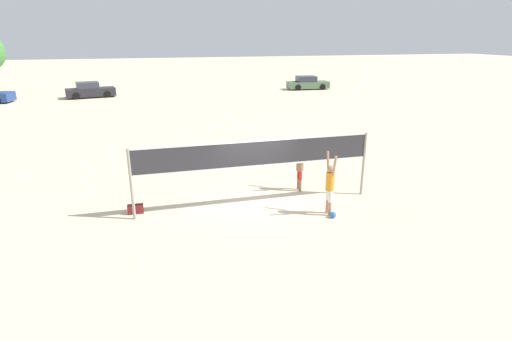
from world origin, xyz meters
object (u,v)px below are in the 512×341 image
Objects in this scene: player_spiker at (330,183)px; player_blocker at (300,165)px; volleyball at (333,215)px; parked_car_near at (308,83)px; volleyball_net at (256,157)px; parked_car_mid at (90,91)px; gear_bag at (136,209)px.

player_blocker is at bearing 3.69° from player_spiker.
volleyball is 0.05× the size of parked_car_near.
player_spiker reaches higher than player_blocker.
volleyball is 33.24m from parked_car_near.
volleyball_net is 39.62× the size of volleyball.
parked_car_near is at bearing 69.31° from volleyball.
parked_car_mid is (-10.71, 28.23, -0.38)m from player_blocker.
parked_car_mid is (-4.59, 28.76, 0.51)m from gear_bag.
volleyball_net is 1.80× the size of parked_car_near.
volleyball is at bearing -172.72° from player_spiker.
volleyball_net is 16.08× the size of gear_bag.
volleyball_net reaches higher than player_blocker.
player_blocker is (-0.15, 2.33, -0.09)m from player_spiker.
volleyball is (0.04, -0.29, -1.02)m from player_spiker.
player_blocker is 30.87m from parked_car_near.
player_spiker is at bearing -16.09° from gear_bag.
parked_car_near is at bearing 157.27° from player_blocker.
player_spiker is 1.08× the size of player_blocker.
volleyball_net is 30.53m from parked_car_mid.
parked_car_mid is (-8.69, 29.24, -1.13)m from volleyball_net.
parked_car_near reaches higher than gear_bag.
player_blocker is (2.01, 1.01, -0.75)m from volleyball_net.
gear_bag is at bearing -85.13° from player_blocker.
player_spiker is 10.14× the size of volleyball.
volleyball_net is 4.45m from gear_bag.
parked_car_mid reaches higher than parked_car_near.
parked_car_mid is at bearing 109.45° from volleyball.
gear_bag is (-4.11, 0.48, -1.64)m from volleyball_net.
player_spiker is (2.17, -1.33, -0.66)m from volleyball_net.
volleyball_net reaches higher than parked_car_near.
volleyball is 6.65m from gear_bag.
parked_car_mid is at bearing 19.56° from player_spiker.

